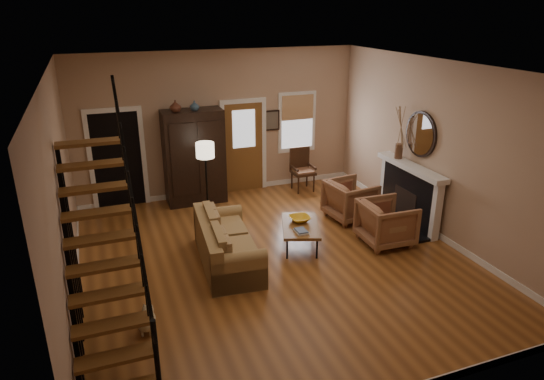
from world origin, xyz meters
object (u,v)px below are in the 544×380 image
object	(u,v)px
sofa	(228,243)
side_chair	(303,170)
armchair_left	(386,223)
coffee_table	(300,235)
armoire	(194,157)
armchair_right	(350,200)
floor_lamp	(207,181)

from	to	relation	value
sofa	side_chair	world-z (taller)	side_chair
sofa	armchair_left	bearing A→B (deg)	-1.03
coffee_table	armchair_left	size ratio (longest dim) A/B	1.23
armoire	armchair_right	bearing A→B (deg)	-36.18
armoire	sofa	bearing A→B (deg)	-91.92
floor_lamp	coffee_table	bearing A→B (deg)	-55.80
armoire	armchair_left	size ratio (longest dim) A/B	2.31
sofa	armoire	bearing A→B (deg)	92.94
side_chair	armchair_right	bearing A→B (deg)	-82.25
coffee_table	armchair_right	size ratio (longest dim) A/B	1.24
armchair_left	side_chair	xyz separation A→B (m)	(-0.32, 3.08, 0.10)
coffee_table	armchair_right	world-z (taller)	armchair_right
floor_lamp	side_chair	world-z (taller)	floor_lamp
armoire	armchair_left	distance (m)	4.41
armchair_left	side_chair	size ratio (longest dim) A/B	0.89
sofa	floor_lamp	bearing A→B (deg)	90.89
armchair_left	floor_lamp	size ratio (longest dim) A/B	0.56
armoire	coffee_table	xyz separation A→B (m)	(1.33, -2.84, -0.83)
armchair_right	armchair_left	bearing A→B (deg)	176.13
sofa	side_chair	size ratio (longest dim) A/B	2.01
sofa	floor_lamp	distance (m)	2.08
coffee_table	armoire	bearing A→B (deg)	115.05
sofa	side_chair	distance (m)	3.84
coffee_table	side_chair	distance (m)	2.92
armchair_left	side_chair	bearing A→B (deg)	7.67
floor_lamp	side_chair	xyz separation A→B (m)	(2.51, 0.75, -0.30)
armchair_left	floor_lamp	xyz separation A→B (m)	(-2.83, 2.34, 0.40)
armchair_right	side_chair	bearing A→B (deg)	0.83
armchair_right	floor_lamp	xyz separation A→B (m)	(-2.76, 1.10, 0.40)
armoire	floor_lamp	world-z (taller)	armoire
armoire	coffee_table	distance (m)	3.24
sofa	coffee_table	xyz separation A→B (m)	(1.43, 0.14, -0.17)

